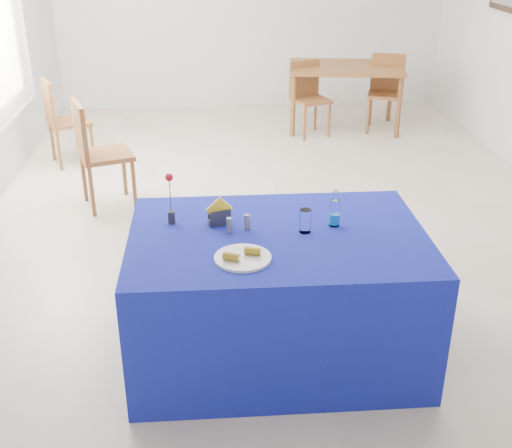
{
  "coord_description": "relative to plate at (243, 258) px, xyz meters",
  "views": [
    {
      "loc": [
        -0.58,
        -5.07,
        2.28
      ],
      "look_at": [
        -0.37,
        -2.21,
        0.92
      ],
      "focal_mm": 45.0,
      "sensor_mm": 36.0,
      "label": 1
    }
  ],
  "objects": [
    {
      "name": "chair_win_a",
      "position": [
        -1.12,
        2.46,
        -0.22
      ],
      "size": [
        0.54,
        0.54,
        0.94
      ],
      "rotation": [
        0.0,
        0.0,
        1.92
      ],
      "color": "brown",
      "rests_on": "floor"
    },
    {
      "name": "chair_win_b",
      "position": [
        -1.63,
        3.6,
        -0.26
      ],
      "size": [
        0.51,
        0.51,
        0.87
      ],
      "rotation": [
        0.0,
        0.0,
        1.97
      ],
      "color": "brown",
      "rests_on": "floor"
    },
    {
      "name": "oak_table",
      "position": [
        1.46,
        4.63,
        -0.09
      ],
      "size": [
        1.39,
        0.99,
        0.76
      ],
      "color": "brown",
      "rests_on": "floor"
    },
    {
      "name": "water_bottle",
      "position": [
        0.52,
        0.35,
        0.06
      ],
      "size": [
        0.06,
        0.06,
        0.21
      ],
      "color": "white",
      "rests_on": "blue_table"
    },
    {
      "name": "chair_bg_right",
      "position": [
        1.95,
        4.56,
        -0.26
      ],
      "size": [
        0.49,
        0.49,
        0.88
      ],
      "rotation": [
        0.0,
        0.0,
        -0.31
      ],
      "color": "brown",
      "rests_on": "floor"
    },
    {
      "name": "rose_vase",
      "position": [
        -0.37,
        0.45,
        0.13
      ],
      "size": [
        0.04,
        0.04,
        0.29
      ],
      "color": "#242529",
      "rests_on": "blue_table"
    },
    {
      "name": "drinking_glass",
      "position": [
        0.35,
        0.28,
        0.06
      ],
      "size": [
        0.06,
        0.06,
        0.13
      ],
      "primitive_type": "cylinder",
      "color": "white",
      "rests_on": "blue_table"
    },
    {
      "name": "floor",
      "position": [
        0.44,
        2.27,
        -0.77
      ],
      "size": [
        7.0,
        7.0,
        0.0
      ],
      "primitive_type": "plane",
      "color": "beige",
      "rests_on": "ground"
    },
    {
      "name": "banana_pieces",
      "position": [
        -0.0,
        -0.01,
        0.03
      ],
      "size": [
        0.2,
        0.11,
        0.04
      ],
      "color": "gold",
      "rests_on": "plate"
    },
    {
      "name": "salt_shaker",
      "position": [
        -0.05,
        0.31,
        0.04
      ],
      "size": [
        0.03,
        0.03,
        0.08
      ],
      "primitive_type": "cylinder",
      "color": "slate",
      "rests_on": "blue_table"
    },
    {
      "name": "pepper_shaker",
      "position": [
        0.04,
        0.34,
        0.04
      ],
      "size": [
        0.03,
        0.03,
        0.08
      ],
      "primitive_type": "cylinder",
      "color": "slate",
      "rests_on": "blue_table"
    },
    {
      "name": "blue_table",
      "position": [
        0.2,
        0.27,
        -0.39
      ],
      "size": [
        1.6,
        1.1,
        0.76
      ],
      "color": "#0F1A90",
      "rests_on": "floor"
    },
    {
      "name": "chair_bg_left",
      "position": [
        1.0,
        4.44,
        -0.28
      ],
      "size": [
        0.48,
        0.48,
        0.84
      ],
      "rotation": [
        0.0,
        0.0,
        0.36
      ],
      "color": "brown",
      "rests_on": "floor"
    },
    {
      "name": "napkin_holder",
      "position": [
        -0.1,
        0.41,
        0.04
      ],
      "size": [
        0.15,
        0.08,
        0.16
      ],
      "color": "#343439",
      "rests_on": "blue_table"
    },
    {
      "name": "plate",
      "position": [
        0.0,
        0.0,
        0.0
      ],
      "size": [
        0.29,
        0.29,
        0.01
      ],
      "primitive_type": "cylinder",
      "color": "silver",
      "rests_on": "blue_table"
    }
  ]
}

